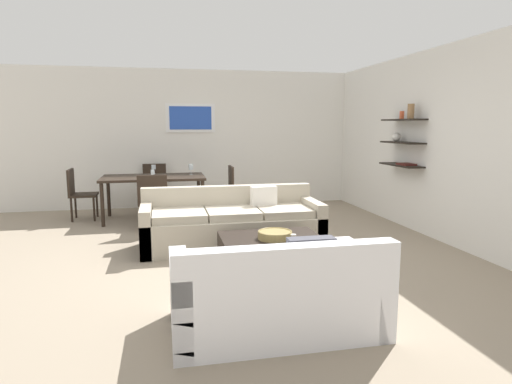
{
  "coord_description": "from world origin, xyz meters",
  "views": [
    {
      "loc": [
        -0.78,
        -5.36,
        1.61
      ],
      "look_at": [
        0.4,
        0.2,
        0.75
      ],
      "focal_mm": 30.8,
      "sensor_mm": 36.0,
      "label": 1
    }
  ],
  "objects": [
    {
      "name": "coffee_table",
      "position": [
        0.37,
        -0.81,
        0.19
      ],
      "size": [
        1.12,
        0.95,
        0.38
      ],
      "color": "black",
      "rests_on": "ground"
    },
    {
      "name": "dining_chair_right_far",
      "position": [
        0.31,
        2.55,
        0.5
      ],
      "size": [
        0.44,
        0.44,
        0.88
      ],
      "color": "black",
      "rests_on": "ground"
    },
    {
      "name": "sofa_beige",
      "position": [
        0.1,
        0.34,
        0.29
      ],
      "size": [
        2.37,
        0.9,
        0.78
      ],
      "color": "#B2A893",
      "rests_on": "ground"
    },
    {
      "name": "dining_chair_foot",
      "position": [
        -0.95,
        1.43,
        0.5
      ],
      "size": [
        0.44,
        0.44,
        0.88
      ],
      "color": "black",
      "rests_on": "ground"
    },
    {
      "name": "back_wall_unit",
      "position": [
        0.29,
        3.53,
        1.35
      ],
      "size": [
        8.4,
        0.09,
        2.7
      ],
      "color": "silver",
      "rests_on": "ground"
    },
    {
      "name": "dining_chair_head",
      "position": [
        -0.95,
        3.23,
        0.5
      ],
      "size": [
        0.44,
        0.44,
        0.88
      ],
      "color": "black",
      "rests_on": "ground"
    },
    {
      "name": "candle_jar",
      "position": [
        0.57,
        -0.93,
        0.42
      ],
      "size": [
        0.07,
        0.07,
        0.07
      ],
      "primitive_type": "cylinder",
      "color": "silver",
      "rests_on": "coffee_table"
    },
    {
      "name": "wine_glass_foot",
      "position": [
        -0.95,
        1.9,
        0.86
      ],
      "size": [
        0.06,
        0.06,
        0.16
      ],
      "color": "silver",
      "rests_on": "dining_table"
    },
    {
      "name": "dining_table",
      "position": [
        -0.95,
        2.33,
        0.68
      ],
      "size": [
        1.72,
        0.98,
        0.75
      ],
      "color": "black",
      "rests_on": "ground"
    },
    {
      "name": "dining_chair_left_far",
      "position": [
        -2.22,
        2.55,
        0.5
      ],
      "size": [
        0.44,
        0.44,
        0.88
      ],
      "color": "black",
      "rests_on": "ground"
    },
    {
      "name": "ground_plane",
      "position": [
        0.0,
        0.0,
        0.0
      ],
      "size": [
        18.0,
        18.0,
        0.0
      ],
      "primitive_type": "plane",
      "color": "gray"
    },
    {
      "name": "loveseat_white",
      "position": [
        0.06,
        -2.16,
        0.29
      ],
      "size": [
        1.64,
        0.9,
        0.78
      ],
      "color": "white",
      "rests_on": "ground"
    },
    {
      "name": "wine_glass_right_far",
      "position": [
        -0.3,
        2.45,
        0.88
      ],
      "size": [
        0.08,
        0.08,
        0.19
      ],
      "color": "silver",
      "rests_on": "dining_table"
    },
    {
      "name": "right_wall_shelf_unit",
      "position": [
        3.03,
        0.6,
        1.35
      ],
      "size": [
        0.34,
        8.2,
        2.7
      ],
      "color": "silver",
      "rests_on": "ground"
    },
    {
      "name": "wine_glass_head",
      "position": [
        -0.95,
        2.76,
        0.87
      ],
      "size": [
        0.08,
        0.08,
        0.16
      ],
      "color": "silver",
      "rests_on": "dining_table"
    },
    {
      "name": "decorative_bowl",
      "position": [
        0.4,
        -0.81,
        0.43
      ],
      "size": [
        0.38,
        0.38,
        0.09
      ],
      "color": "#99844C",
      "rests_on": "coffee_table"
    }
  ]
}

